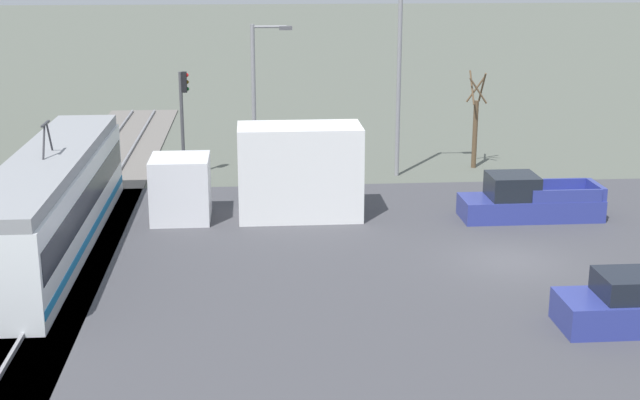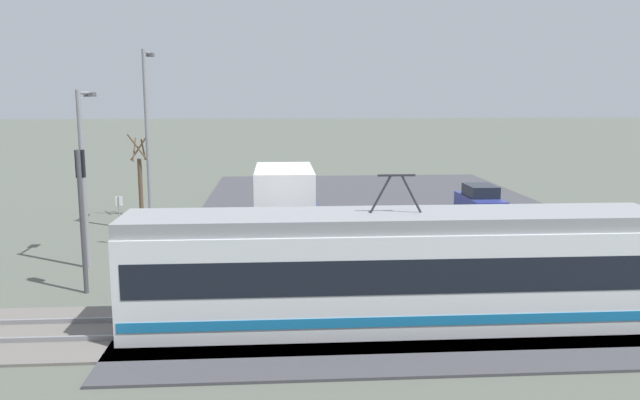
{
  "view_description": "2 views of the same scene",
  "coord_description": "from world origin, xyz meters",
  "px_view_note": "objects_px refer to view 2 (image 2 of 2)",
  "views": [
    {
      "loc": [
        -28.32,
        8.75,
        10.29
      ],
      "look_at": [
        2.33,
        6.34,
        1.73
      ],
      "focal_mm": 50.0,
      "sensor_mm": 36.0,
      "label": 1
    },
    {
      "loc": [
        6.1,
        33.52,
        6.84
      ],
      "look_at": [
        4.29,
        6.98,
        2.39
      ],
      "focal_mm": 35.0,
      "sensor_mm": 36.0,
      "label": 2
    }
  ],
  "objects_px": {
    "street_tree": "(140,179)",
    "street_lamp_mid_block": "(84,165)",
    "box_truck": "(285,219)",
    "sedan_car_0": "(480,201)",
    "pickup_truck": "(299,202)",
    "street_lamp_near_crossing": "(148,129)",
    "light_rail_tram": "(394,271)",
    "no_parking_sign": "(120,216)",
    "traffic_light_pole": "(82,201)"
  },
  "relations": [
    {
      "from": "traffic_light_pole",
      "to": "no_parking_sign",
      "type": "relative_size",
      "value": 2.19
    },
    {
      "from": "street_lamp_mid_block",
      "to": "street_tree",
      "type": "bearing_deg",
      "value": -89.14
    },
    {
      "from": "street_tree",
      "to": "street_lamp_mid_block",
      "type": "bearing_deg",
      "value": 90.86
    },
    {
      "from": "light_rail_tram",
      "to": "no_parking_sign",
      "type": "distance_m",
      "value": 15.42
    },
    {
      "from": "pickup_truck",
      "to": "no_parking_sign",
      "type": "height_order",
      "value": "no_parking_sign"
    },
    {
      "from": "sedan_car_0",
      "to": "street_lamp_mid_block",
      "type": "distance_m",
      "value": 22.39
    },
    {
      "from": "pickup_truck",
      "to": "street_lamp_mid_block",
      "type": "xyz_separation_m",
      "value": [
        8.85,
        10.49,
        3.39
      ]
    },
    {
      "from": "no_parking_sign",
      "to": "light_rail_tram",
      "type": "bearing_deg",
      "value": 134.08
    },
    {
      "from": "box_truck",
      "to": "pickup_truck",
      "type": "xyz_separation_m",
      "value": [
        -0.93,
        -10.13,
        -1.03
      ]
    },
    {
      "from": "street_lamp_near_crossing",
      "to": "no_parking_sign",
      "type": "height_order",
      "value": "street_lamp_near_crossing"
    },
    {
      "from": "street_lamp_near_crossing",
      "to": "box_truck",
      "type": "bearing_deg",
      "value": 136.81
    },
    {
      "from": "light_rail_tram",
      "to": "sedan_car_0",
      "type": "distance_m",
      "value": 19.77
    },
    {
      "from": "traffic_light_pole",
      "to": "street_lamp_near_crossing",
      "type": "xyz_separation_m",
      "value": [
        -0.28,
        -10.19,
        1.92
      ]
    },
    {
      "from": "box_truck",
      "to": "street_tree",
      "type": "distance_m",
      "value": 13.03
    },
    {
      "from": "sedan_car_0",
      "to": "street_tree",
      "type": "bearing_deg",
      "value": 179.33
    },
    {
      "from": "light_rail_tram",
      "to": "traffic_light_pole",
      "type": "xyz_separation_m",
      "value": [
        10.18,
        -3.98,
        1.54
      ]
    },
    {
      "from": "traffic_light_pole",
      "to": "street_lamp_mid_block",
      "type": "relative_size",
      "value": 0.71
    },
    {
      "from": "sedan_car_0",
      "to": "street_lamp_near_crossing",
      "type": "xyz_separation_m",
      "value": [
        18.38,
        3.65,
        4.45
      ]
    },
    {
      "from": "sedan_car_0",
      "to": "no_parking_sign",
      "type": "bearing_deg",
      "value": -160.63
    },
    {
      "from": "light_rail_tram",
      "to": "sedan_car_0",
      "type": "height_order",
      "value": "light_rail_tram"
    },
    {
      "from": "street_lamp_near_crossing",
      "to": "no_parking_sign",
      "type": "xyz_separation_m",
      "value": [
        0.83,
        3.1,
        -3.79
      ]
    },
    {
      "from": "street_lamp_near_crossing",
      "to": "street_tree",
      "type": "bearing_deg",
      "value": -70.96
    },
    {
      "from": "street_tree",
      "to": "no_parking_sign",
      "type": "bearing_deg",
      "value": 94.21
    },
    {
      "from": "box_truck",
      "to": "street_lamp_mid_block",
      "type": "height_order",
      "value": "street_lamp_mid_block"
    },
    {
      "from": "pickup_truck",
      "to": "sedan_car_0",
      "type": "xyz_separation_m",
      "value": [
        -10.7,
        0.14,
        -0.02
      ]
    },
    {
      "from": "street_lamp_near_crossing",
      "to": "traffic_light_pole",
      "type": "bearing_deg",
      "value": 88.41
    },
    {
      "from": "pickup_truck",
      "to": "sedan_car_0",
      "type": "height_order",
      "value": "pickup_truck"
    },
    {
      "from": "box_truck",
      "to": "sedan_car_0",
      "type": "bearing_deg",
      "value": -139.37
    },
    {
      "from": "sedan_car_0",
      "to": "traffic_light_pole",
      "type": "xyz_separation_m",
      "value": [
        18.66,
        13.85,
        2.53
      ]
    },
    {
      "from": "street_lamp_near_crossing",
      "to": "street_lamp_mid_block",
      "type": "bearing_deg",
      "value": 79.99
    },
    {
      "from": "pickup_truck",
      "to": "box_truck",
      "type": "bearing_deg",
      "value": 84.75
    },
    {
      "from": "box_truck",
      "to": "traffic_light_pole",
      "type": "xyz_separation_m",
      "value": [
        7.02,
        3.86,
        1.48
      ]
    },
    {
      "from": "street_lamp_near_crossing",
      "to": "street_lamp_mid_block",
      "type": "height_order",
      "value": "street_lamp_near_crossing"
    },
    {
      "from": "street_tree",
      "to": "light_rail_tram",
      "type": "bearing_deg",
      "value": 121.9
    },
    {
      "from": "light_rail_tram",
      "to": "sedan_car_0",
      "type": "xyz_separation_m",
      "value": [
        -8.48,
        -17.83,
        -0.99
      ]
    },
    {
      "from": "pickup_truck",
      "to": "street_tree",
      "type": "xyz_separation_m",
      "value": [
        9.01,
        -0.09,
        1.4
      ]
    },
    {
      "from": "box_truck",
      "to": "traffic_light_pole",
      "type": "height_order",
      "value": "traffic_light_pole"
    },
    {
      "from": "street_lamp_near_crossing",
      "to": "light_rail_tram",
      "type": "bearing_deg",
      "value": 124.93
    },
    {
      "from": "street_lamp_mid_block",
      "to": "pickup_truck",
      "type": "bearing_deg",
      "value": -130.16
    },
    {
      "from": "traffic_light_pole",
      "to": "street_tree",
      "type": "height_order",
      "value": "traffic_light_pole"
    },
    {
      "from": "traffic_light_pole",
      "to": "light_rail_tram",
      "type": "bearing_deg",
      "value": 158.65
    },
    {
      "from": "box_truck",
      "to": "sedan_car_0",
      "type": "distance_m",
      "value": 15.37
    },
    {
      "from": "box_truck",
      "to": "street_lamp_near_crossing",
      "type": "bearing_deg",
      "value": -43.19
    },
    {
      "from": "box_truck",
      "to": "street_tree",
      "type": "height_order",
      "value": "street_tree"
    },
    {
      "from": "box_truck",
      "to": "traffic_light_pole",
      "type": "distance_m",
      "value": 8.15
    },
    {
      "from": "no_parking_sign",
      "to": "traffic_light_pole",
      "type": "bearing_deg",
      "value": 94.39
    },
    {
      "from": "light_rail_tram",
      "to": "no_parking_sign",
      "type": "relative_size",
      "value": 6.88
    },
    {
      "from": "box_truck",
      "to": "pickup_truck",
      "type": "distance_m",
      "value": 10.22
    },
    {
      "from": "pickup_truck",
      "to": "no_parking_sign",
      "type": "bearing_deg",
      "value": 39.05
    },
    {
      "from": "no_parking_sign",
      "to": "street_lamp_mid_block",
      "type": "bearing_deg",
      "value": 84.36
    }
  ]
}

